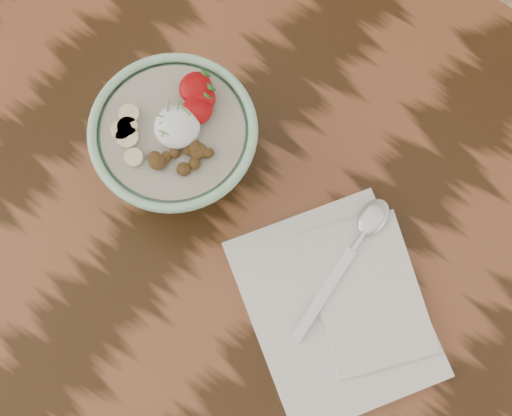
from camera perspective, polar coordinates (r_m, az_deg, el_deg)
The scene contains 4 objects.
table at distance 95.99cm, azimuth -4.33°, elevation -0.28°, with size 160.00×90.00×75.00cm.
breakfast_bowl at distance 82.50cm, azimuth -6.36°, elevation 5.21°, with size 18.79×18.79×12.49cm.
napkin at distance 83.72cm, azimuth 6.88°, elevation -7.72°, with size 30.28×28.73×1.46cm.
spoon at distance 84.26cm, azimuth 8.42°, elevation -2.23°, with size 3.73×19.70×1.03cm.
Camera 1 is at (21.47, -15.78, 157.92)cm, focal length 50.00 mm.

